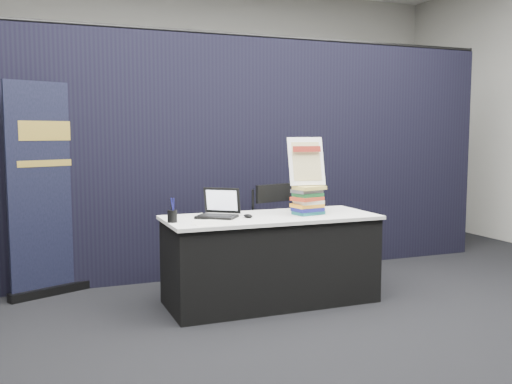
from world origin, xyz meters
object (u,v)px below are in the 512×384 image
Objects in this scene: book_stack_short at (306,201)px; stacking_chair at (281,232)px; display_table at (271,259)px; book_stack_tall at (307,200)px; pullup_banner at (51,202)px; laptop at (215,210)px; info_sign at (306,162)px.

stacking_chair is at bearing 150.69° from book_stack_short.
book_stack_tall reaches higher than display_table.
pullup_banner is 1.96× the size of stacking_chair.
laptop is 0.43× the size of stacking_chair.
book_stack_short reaches higher than display_table.
book_stack_tall is at bearing -83.60° from info_sign.
book_stack_tall is 0.29m from book_stack_short.
pullup_banner is at bearing 154.03° from book_stack_tall.
display_table is 6.86× the size of book_stack_tall.
pullup_banner is at bearing 143.93° from stacking_chair.
laptop is at bearing -57.35° from pullup_banner.
display_table is at bearing -154.21° from book_stack_short.
book_stack_short is at bearing 65.29° from book_stack_tall.
info_sign reaches higher than book_stack_tall.
pullup_banner is (-2.05, 1.00, -0.03)m from book_stack_tall.
book_stack_tall is 0.27× the size of stacking_chair.
laptop is 1.67× the size of book_stack_short.
display_table is 2.02m from pullup_banner.
display_table is at bearing -51.80° from pullup_banner.
display_table is 0.64m from laptop.
pullup_banner is at bearing 151.23° from display_table.
display_table is 4.37× the size of laptop.
book_stack_tall reaches higher than laptop.
stacking_chair is (0.24, 0.33, 0.16)m from display_table.
info_sign is 0.23× the size of pullup_banner.
info_sign is (0.32, -0.02, 0.83)m from display_table.
book_stack_short is at bearing -41.73° from pullup_banner.
info_sign is at bearing -48.30° from pullup_banner.
laptop is 1.53m from pullup_banner.
laptop is at bearing 178.73° from info_sign.
stacking_chair is at bearing 109.75° from info_sign.
book_stack_tall is 2.28m from pullup_banner.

